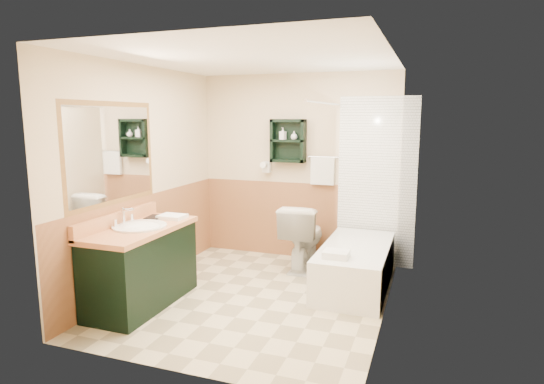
{
  "coord_description": "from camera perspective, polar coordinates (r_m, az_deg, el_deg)",
  "views": [
    {
      "loc": [
        1.67,
        -4.16,
        1.85
      ],
      "look_at": [
        0.11,
        0.2,
        1.08
      ],
      "focal_mm": 30.0,
      "sensor_mm": 36.0,
      "label": 1
    }
  ],
  "objects": [
    {
      "name": "wainscot_left",
      "position": [
        5.28,
        -15.26,
        -5.77
      ],
      "size": [
        2.98,
        2.98,
        1.0
      ],
      "primitive_type": null,
      "color": "#B57449",
      "rests_on": "left_wall"
    },
    {
      "name": "mirror_glass",
      "position": [
        4.67,
        -19.44,
        4.56
      ],
      "size": [
        1.2,
        1.2,
        0.9
      ],
      "primitive_type": null,
      "color": "white",
      "rests_on": "left_wall"
    },
    {
      "name": "curtain_rod",
      "position": [
        5.05,
        6.71,
        11.03
      ],
      "size": [
        0.03,
        1.6,
        0.03
      ],
      "primitive_type": "cylinder",
      "rotation": [
        1.57,
        0.0,
        0.0
      ],
      "color": "silver",
      "rests_on": "back_wall"
    },
    {
      "name": "wainscot_back",
      "position": [
        6.04,
        3.1,
        -3.53
      ],
      "size": [
        2.58,
        2.58,
        1.0
      ],
      "primitive_type": null,
      "color": "#B57449",
      "rests_on": "back_wall"
    },
    {
      "name": "shower_curtain",
      "position": [
        5.26,
        6.96,
        1.68
      ],
      "size": [
        1.05,
        1.05,
        1.7
      ],
      "primitive_type": null,
      "color": "beige",
      "rests_on": "curtain_rod"
    },
    {
      "name": "tile_back",
      "position": [
        5.73,
        12.99,
        1.13
      ],
      "size": [
        0.95,
        0.95,
        2.1
      ],
      "primitive_type": null,
      "color": "white",
      "rests_on": "back_wall"
    },
    {
      "name": "mirror_frame",
      "position": [
        4.67,
        -19.49,
        4.56
      ],
      "size": [
        1.3,
        1.3,
        1.0
      ],
      "primitive_type": null,
      "color": "brown",
      "rests_on": "left_wall"
    },
    {
      "name": "vanity",
      "position": [
        4.72,
        -16.05,
        -8.91
      ],
      "size": [
        0.59,
        1.25,
        0.79
      ],
      "primitive_type": "cube",
      "color": "black",
      "rests_on": "ground"
    },
    {
      "name": "hair_dryer",
      "position": [
        6.0,
        -0.66,
        3.17
      ],
      "size": [
        0.1,
        0.24,
        0.18
      ],
      "primitive_type": null,
      "color": "white",
      "rests_on": "back_wall"
    },
    {
      "name": "toilet",
      "position": [
        5.61,
        3.92,
        -5.61
      ],
      "size": [
        0.47,
        0.82,
        0.8
      ],
      "primitive_type": "imported",
      "rotation": [
        0.0,
        0.0,
        3.16
      ],
      "color": "white",
      "rests_on": "ground"
    },
    {
      "name": "vanity_book",
      "position": [
        4.98,
        -15.4,
        -1.97
      ],
      "size": [
        0.16,
        0.04,
        0.21
      ],
      "primitive_type": "imported",
      "rotation": [
        0.0,
        0.0,
        0.16
      ],
      "color": "black",
      "rests_on": "vanity"
    },
    {
      "name": "right_wall",
      "position": [
        4.23,
        14.68,
        0.24
      ],
      "size": [
        0.04,
        3.0,
        2.4
      ],
      "primitive_type": "cube",
      "color": "beige",
      "rests_on": "ground"
    },
    {
      "name": "bathtub",
      "position": [
        5.13,
        10.43,
        -9.14
      ],
      "size": [
        0.7,
        1.5,
        0.47
      ],
      "primitive_type": "cube",
      "color": "white",
      "rests_on": "ground"
    },
    {
      "name": "left_wall",
      "position": [
        5.16,
        -15.91,
        1.8
      ],
      "size": [
        0.04,
        3.0,
        2.4
      ],
      "primitive_type": "cube",
      "color": "beige",
      "rests_on": "ground"
    },
    {
      "name": "counter_towel",
      "position": [
        4.9,
        -12.41,
        -3.04
      ],
      "size": [
        0.27,
        0.21,
        0.04
      ],
      "primitive_type": "cube",
      "color": "white",
      "rests_on": "vanity"
    },
    {
      "name": "soap_bottle_a",
      "position": [
        5.86,
        1.37,
        6.95
      ],
      "size": [
        0.1,
        0.16,
        0.07
      ],
      "primitive_type": "imported",
      "rotation": [
        0.0,
        0.0,
        -0.24
      ],
      "color": "white",
      "rests_on": "wall_shelf"
    },
    {
      "name": "tub_towel",
      "position": [
        4.6,
        8.05,
        -7.75
      ],
      "size": [
        0.25,
        0.21,
        0.07
      ],
      "primitive_type": "cube",
      "color": "white",
      "rests_on": "bathtub"
    },
    {
      "name": "tile_right",
      "position": [
        4.99,
        14.92,
        -0.15
      ],
      "size": [
        1.5,
        1.5,
        2.1
      ],
      "primitive_type": null,
      "color": "white",
      "rests_on": "right_wall"
    },
    {
      "name": "tile_accent",
      "position": [
        4.93,
        15.22,
        9.65
      ],
      "size": [
        1.5,
        1.5,
        0.1
      ],
      "primitive_type": null,
      "color": "#134427",
      "rests_on": "right_wall"
    },
    {
      "name": "floor",
      "position": [
        4.85,
        -2.09,
        -13.03
      ],
      "size": [
        3.0,
        3.0,
        0.0
      ],
      "primitive_type": "plane",
      "color": "beige",
      "rests_on": "ground"
    },
    {
      "name": "wall_shelf",
      "position": [
        5.85,
        2.02,
        6.45
      ],
      "size": [
        0.45,
        0.15,
        0.55
      ],
      "primitive_type": "cube",
      "color": "black",
      "rests_on": "back_wall"
    },
    {
      "name": "back_wall",
      "position": [
        5.96,
        3.26,
        3.11
      ],
      "size": [
        2.6,
        0.04,
        2.4
      ],
      "primitive_type": "cube",
      "color": "beige",
      "rests_on": "ground"
    },
    {
      "name": "ceiling",
      "position": [
        4.52,
        -2.28,
        16.63
      ],
      "size": [
        2.6,
        3.0,
        0.04
      ],
      "primitive_type": "cube",
      "color": "white",
      "rests_on": "back_wall"
    },
    {
      "name": "towel_bar",
      "position": [
        5.79,
        6.41,
        4.38
      ],
      "size": [
        0.4,
        0.06,
        0.4
      ],
      "primitive_type": null,
      "color": "white",
      "rests_on": "back_wall"
    },
    {
      "name": "soap_bottle_b",
      "position": [
        5.82,
        2.79,
        6.99
      ],
      "size": [
        0.11,
        0.13,
        0.08
      ],
      "primitive_type": "imported",
      "rotation": [
        0.0,
        0.0,
        0.27
      ],
      "color": "white",
      "rests_on": "wall_shelf"
    }
  ]
}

